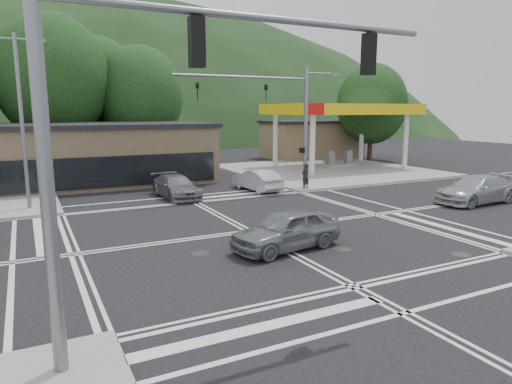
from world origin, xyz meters
name	(u,v)px	position (x,y,z in m)	size (l,w,h in m)	color
ground	(249,231)	(0.00, 0.00, 0.00)	(120.00, 120.00, 0.00)	black
sidewalk_ne	(328,170)	(15.00, 15.00, 0.07)	(16.00, 16.00, 0.15)	gray
gas_station_canopy	(341,112)	(16.99, 15.99, 5.04)	(12.32, 8.34, 5.75)	silver
convenience_store	(312,141)	(20.00, 25.00, 1.90)	(10.00, 6.00, 3.80)	#846B4F
commercial_row	(33,158)	(-8.00, 17.00, 2.00)	(24.00, 8.00, 4.00)	brown
hill_north	(67,134)	(0.00, 90.00, 0.00)	(252.00, 126.00, 140.00)	black
tree_n_b	(52,78)	(-6.00, 24.00, 7.79)	(9.00, 9.00, 12.98)	#382619
tree_n_c	(140,96)	(1.00, 24.00, 6.49)	(7.60, 7.60, 10.87)	#382619
tree_n_e	(97,89)	(-2.00, 28.00, 7.14)	(8.40, 8.40, 11.98)	#382619
tree_ne	(372,104)	(24.00, 20.00, 5.84)	(7.20, 7.20, 9.99)	#382619
streetlight_nw	(23,114)	(-8.44, 9.00, 5.05)	(2.50, 0.25, 9.00)	slate
signal_mast_ne	(290,113)	(6.95, 8.20, 5.07)	(11.65, 0.30, 8.00)	slate
signal_mast_sw	(142,116)	(-6.39, -8.20, 5.12)	(9.14, 0.28, 8.00)	slate
car_grey_center	(286,230)	(0.13, -2.96, 0.76)	(1.80, 4.48, 1.53)	slate
car_silver_east	(477,189)	(14.31, -0.30, 0.77)	(2.16, 5.32, 1.54)	#9FA2A6
car_queue_a	(257,180)	(5.01, 9.00, 0.70)	(1.48, 4.24, 1.40)	silver
car_queue_b	(198,163)	(4.84, 19.99, 0.71)	(1.68, 4.17, 1.42)	silver
car_northbound	(176,187)	(-0.50, 9.00, 0.68)	(1.90, 4.68, 1.36)	slate
pedestrian	(305,176)	(7.80, 7.50, 0.97)	(0.60, 0.39, 1.65)	black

